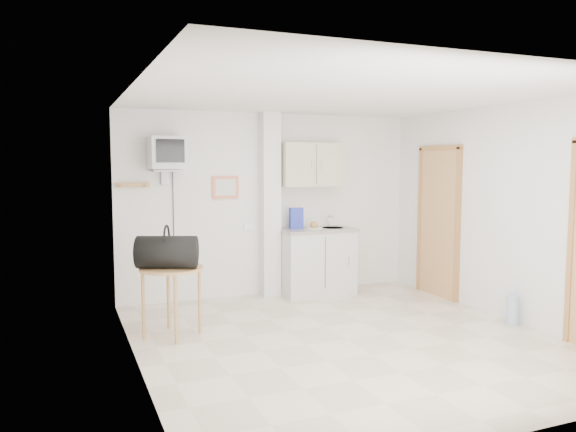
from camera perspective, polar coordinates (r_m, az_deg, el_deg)
name	(u,v)px	position (r m, az deg, el deg)	size (l,w,h in m)	color
ground	(347,339)	(5.99, 5.97, -12.36)	(4.50, 4.50, 0.00)	beige
room_envelope	(364,191)	(5.90, 7.77, 2.57)	(4.24, 4.54, 2.55)	white
kitchenette	(315,236)	(7.82, 2.79, -2.09)	(1.03, 0.58, 2.10)	silver
crt_television	(167,154)	(7.15, -12.16, 6.18)	(0.44, 0.45, 2.15)	slate
round_table	(171,276)	(6.04, -11.76, -5.98)	(0.67, 0.67, 0.74)	#A88043
duffel_bag	(167,252)	(5.94, -12.20, -3.57)	(0.69, 0.54, 0.45)	black
water_bottle	(512,310)	(6.89, 21.83, -8.82)	(0.13, 0.13, 0.39)	#96B1CF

